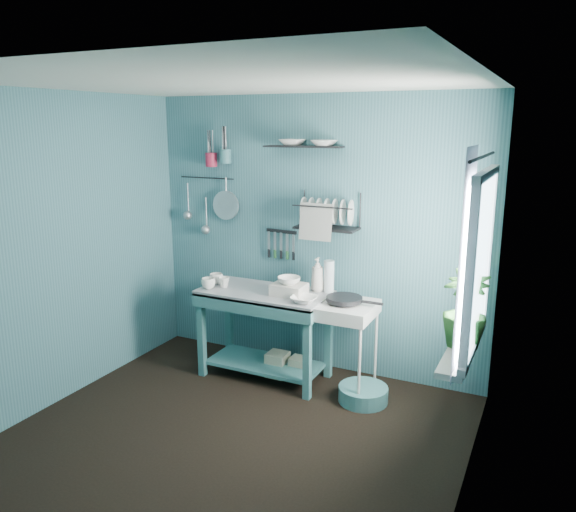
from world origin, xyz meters
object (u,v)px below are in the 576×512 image
at_px(storage_tin_large, 277,364).
at_px(hotplate_stand, 343,348).
at_px(dish_rack, 327,211).
at_px(wash_tub, 289,289).
at_px(colander, 226,205).
at_px(storage_tin_small, 299,368).
at_px(utensil_cup_teal, 225,156).
at_px(soap_bottle, 317,274).
at_px(potted_plant, 465,309).
at_px(utensil_cup_magenta, 211,160).
at_px(mug_left, 208,283).
at_px(work_counter, 265,334).
at_px(floor_basin, 363,394).
at_px(mug_mid, 224,282).
at_px(frying_pan, 344,299).
at_px(mug_right, 216,279).
at_px(water_bottle, 329,276).

bearing_deg(storage_tin_large, hotplate_stand, -3.52).
bearing_deg(dish_rack, wash_tub, -111.86).
height_order(hotplate_stand, colander, colander).
xyz_separation_m(hotplate_stand, storage_tin_small, (-0.44, 0.07, -0.30)).
bearing_deg(utensil_cup_teal, soap_bottle, -9.36).
relative_size(hotplate_stand, potted_plant, 1.56).
distance_m(dish_rack, utensil_cup_magenta, 1.28).
bearing_deg(mug_left, dish_rack, 27.15).
height_order(work_counter, floor_basin, work_counter).
distance_m(storage_tin_small, floor_basin, 0.68).
height_order(mug_mid, hotplate_stand, mug_mid).
xyz_separation_m(work_counter, mug_left, (-0.48, -0.16, 0.45)).
distance_m(mug_mid, storage_tin_large, 0.89).
xyz_separation_m(mug_mid, frying_pan, (1.12, 0.07, -0.02)).
relative_size(dish_rack, potted_plant, 1.08).
relative_size(work_counter, frying_pan, 3.80).
height_order(mug_left, storage_tin_small, mug_left).
distance_m(mug_mid, mug_right, 0.13).
relative_size(mug_mid, utensil_cup_teal, 0.77).
height_order(water_bottle, storage_tin_small, water_bottle).
xyz_separation_m(dish_rack, colander, (-1.08, 0.08, -0.03)).
xyz_separation_m(mug_right, hotplate_stand, (1.24, 0.01, -0.46)).
bearing_deg(mug_right, colander, 107.63).
distance_m(mug_left, frying_pan, 1.23).
bearing_deg(hotplate_stand, soap_bottle, 157.32).
height_order(utensil_cup_teal, potted_plant, utensil_cup_teal).
bearing_deg(storage_tin_small, floor_basin, -13.54).
height_order(hotplate_stand, utensil_cup_teal, utensil_cup_teal).
bearing_deg(frying_pan, work_counter, -179.19).
distance_m(work_counter, frying_pan, 0.86).
bearing_deg(mug_mid, mug_right, 153.43).
xyz_separation_m(soap_bottle, potted_plant, (1.36, -0.79, 0.13)).
bearing_deg(soap_bottle, colander, 169.28).
bearing_deg(soap_bottle, dish_rack, 74.70).
relative_size(mug_right, storage_tin_large, 0.56).
bearing_deg(work_counter, frying_pan, 11.13).
bearing_deg(storage_tin_large, potted_plant, -20.94).
bearing_deg(utensil_cup_magenta, dish_rack, -2.36).
height_order(work_counter, mug_mid, mug_mid).
relative_size(water_bottle, hotplate_stand, 0.35).
xyz_separation_m(mug_right, floor_basin, (1.46, -0.08, -0.79)).
relative_size(work_counter, storage_tin_large, 5.19).
relative_size(water_bottle, potted_plant, 0.55).
height_order(utensil_cup_teal, floor_basin, utensil_cup_teal).
bearing_deg(frying_pan, hotplate_stand, 0.00).
bearing_deg(utensil_cup_teal, mug_mid, -62.82).
relative_size(wash_tub, utensil_cup_teal, 2.15).
bearing_deg(dish_rack, mug_left, -143.82).
height_order(work_counter, mug_left, mug_left).
bearing_deg(utensil_cup_teal, floor_basin, -15.99).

